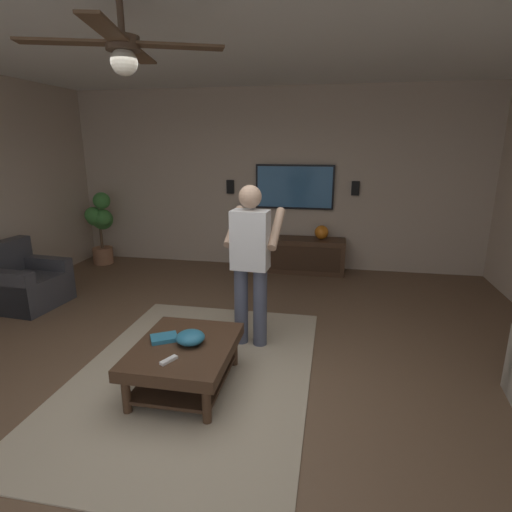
# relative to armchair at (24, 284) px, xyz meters

# --- Properties ---
(ground_plane) EXTENTS (8.85, 8.85, 0.00)m
(ground_plane) POSITION_rel_armchair_xyz_m (-1.30, -2.85, -0.28)
(ground_plane) COLOR brown
(wall_back_tv) EXTENTS (0.10, 6.92, 2.88)m
(wall_back_tv) POSITION_rel_armchair_xyz_m (2.43, -2.85, 1.16)
(wall_back_tv) COLOR #BCA893
(wall_back_tv) RESTS_ON ground
(ceiling_slab) EXTENTS (7.57, 6.92, 0.10)m
(ceiling_slab) POSITION_rel_armchair_xyz_m (-1.30, -2.85, 2.65)
(ceiling_slab) COLOR white
(area_rug) EXTENTS (2.96, 2.07, 0.01)m
(area_rug) POSITION_rel_armchair_xyz_m (-1.17, -2.67, -0.27)
(area_rug) COLOR tan
(area_rug) RESTS_ON ground
(armchair) EXTENTS (0.86, 0.87, 0.82)m
(armchair) POSITION_rel_armchair_xyz_m (0.00, 0.00, 0.00)
(armchair) COLOR #38383D
(armchair) RESTS_ON ground
(coffee_table) EXTENTS (1.00, 0.80, 0.40)m
(coffee_table) POSITION_rel_armchair_xyz_m (-1.37, -2.67, 0.02)
(coffee_table) COLOR #422B1C
(coffee_table) RESTS_ON ground
(media_console) EXTENTS (0.45, 1.70, 0.55)m
(media_console) POSITION_rel_armchair_xyz_m (2.10, -3.21, -0.00)
(media_console) COLOR #422B1C
(media_console) RESTS_ON ground
(tv) EXTENTS (0.05, 1.26, 0.71)m
(tv) POSITION_rel_armchair_xyz_m (2.34, -3.21, 1.07)
(tv) COLOR black
(person_standing) EXTENTS (0.56, 0.56, 1.64)m
(person_standing) POSITION_rel_armchair_xyz_m (-0.48, -3.06, 0.65)
(person_standing) COLOR #4C5166
(person_standing) RESTS_ON ground
(potted_plant_tall) EXTENTS (0.46, 0.48, 1.25)m
(potted_plant_tall) POSITION_rel_armchair_xyz_m (1.89, 0.02, 0.44)
(potted_plant_tall) COLOR #9E6B4C
(potted_plant_tall) RESTS_ON ground
(bowl) EXTENTS (0.24, 0.24, 0.11)m
(bowl) POSITION_rel_armchair_xyz_m (-1.34, -2.72, 0.18)
(bowl) COLOR teal
(bowl) RESTS_ON coffee_table
(remote_white) EXTENTS (0.15, 0.11, 0.02)m
(remote_white) POSITION_rel_armchair_xyz_m (-1.65, -2.66, 0.13)
(remote_white) COLOR white
(remote_white) RESTS_ON coffee_table
(book) EXTENTS (0.25, 0.27, 0.04)m
(book) POSITION_rel_armchair_xyz_m (-1.32, -2.48, 0.14)
(book) COLOR teal
(book) RESTS_ON coffee_table
(vase_round) EXTENTS (0.22, 0.22, 0.22)m
(vase_round) POSITION_rel_armchair_xyz_m (2.13, -3.67, 0.38)
(vase_round) COLOR orange
(vase_round) RESTS_ON media_console
(wall_speaker_left) EXTENTS (0.06, 0.12, 0.22)m
(wall_speaker_left) POSITION_rel_armchair_xyz_m (2.35, -4.17, 1.06)
(wall_speaker_left) COLOR black
(wall_speaker_right) EXTENTS (0.06, 0.12, 0.22)m
(wall_speaker_right) POSITION_rel_armchair_xyz_m (2.35, -2.14, 1.05)
(wall_speaker_right) COLOR black
(ceiling_fan) EXTENTS (1.20, 1.17, 0.46)m
(ceiling_fan) POSITION_rel_armchair_xyz_m (-1.81, -2.56, 2.27)
(ceiling_fan) COLOR #4C3828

